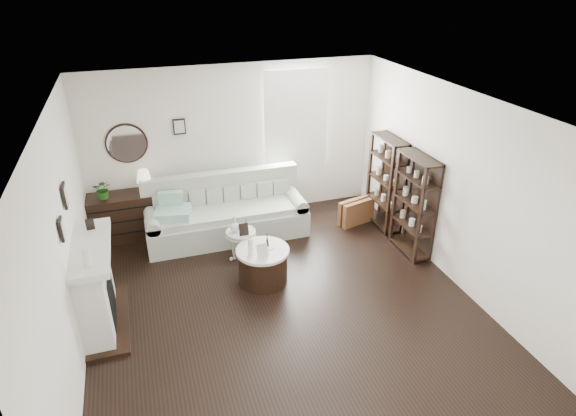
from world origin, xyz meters
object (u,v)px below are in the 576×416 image
object	(u,v)px
dresser	(128,216)
drum_table	(263,265)
sofa	(226,216)
pedestal_table	(241,234)

from	to	relation	value
dresser	drum_table	xyz separation A→B (m)	(1.79, -1.90, -0.12)
sofa	pedestal_table	distance (m)	0.97
sofa	dresser	xyz separation A→B (m)	(-1.56, 0.39, 0.05)
dresser	sofa	bearing A→B (deg)	-13.95
dresser	pedestal_table	bearing A→B (deg)	-39.95
drum_table	pedestal_table	size ratio (longest dim) A/B	1.38
pedestal_table	sofa	bearing A→B (deg)	92.61
dresser	pedestal_table	distance (m)	2.10
sofa	drum_table	bearing A→B (deg)	-81.44
dresser	pedestal_table	size ratio (longest dim) A/B	2.13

